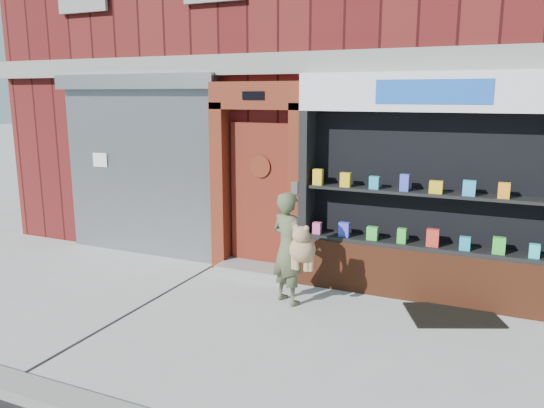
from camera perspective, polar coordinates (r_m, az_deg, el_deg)
The scene contains 7 objects.
ground at distance 6.48m, azimuth -2.59°, elevation -13.08°, with size 80.00×80.00×0.00m, color #9E9E99.
building at distance 11.62m, azimuth 11.29°, elevation 17.85°, with size 12.00×8.16×8.00m.
shutter_bay at distance 9.20m, azimuth -14.13°, elevation 5.14°, with size 3.10×0.30×3.04m.
red_door_bay at distance 7.99m, azimuth -1.50°, elevation 2.64°, with size 1.52×0.58×2.90m.
pharmacy_bay at distance 7.25m, azimuth 16.43°, elevation 0.54°, with size 3.50×0.41×3.00m.
woman at distance 6.91m, azimuth 1.97°, elevation -4.74°, with size 0.75×0.61×1.50m.
doormat at distance 7.14m, azimuth 18.85°, elevation -11.21°, with size 1.07×0.75×0.03m, color black.
Camera 1 is at (2.66, -5.25, 2.72)m, focal length 35.00 mm.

